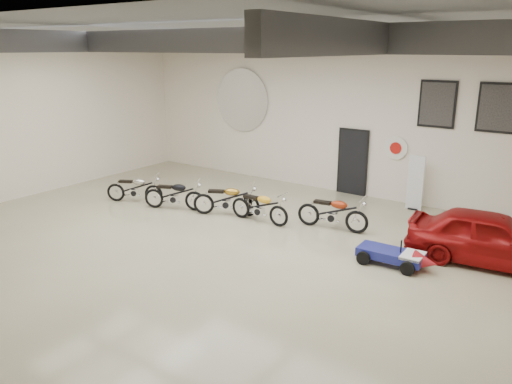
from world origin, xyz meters
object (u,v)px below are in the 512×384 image
Objects in this scene: motorcycle_gold at (226,199)px; motorcycle_yellow at (259,206)px; motorcycle_silver at (134,188)px; go_kart at (397,253)px; banner_stand at (415,182)px; motorcycle_red at (332,212)px; motorcycle_black at (174,194)px; vintage_car at (491,238)px.

motorcycle_gold reaches higher than motorcycle_yellow.
motorcycle_yellow reaches higher than motorcycle_silver.
go_kart is at bearing -26.91° from motorcycle_silver.
motorcycle_yellow is (4.24, 0.72, 0.01)m from motorcycle_silver.
go_kart is at bearing -33.75° from motorcycle_gold.
motorcycle_silver reaches higher than go_kart.
banner_stand is 4.37m from go_kart.
motorcycle_black is at bearing -173.92° from motorcycle_red.
motorcycle_red is at bearing 148.96° from go_kart.
banner_stand is 0.90× the size of motorcycle_red.
vintage_car is (8.51, 1.22, 0.13)m from motorcycle_black.
go_kart is 0.49× the size of vintage_car.
motorcycle_red is 1.08× the size of go_kart.
motorcycle_red reaches higher than motorcycle_silver.
vintage_car reaches higher than motorcycle_red.
motorcycle_silver is 0.97× the size of motorcycle_yellow.
vintage_car is at bearing -19.57° from motorcycle_silver.
vintage_car is at bearing -21.45° from motorcycle_gold.
go_kart is 2.11m from vintage_car.
motorcycle_gold is at bearing -7.46° from motorcycle_black.
motorcycle_red reaches higher than go_kart.
motorcycle_yellow is 1.03× the size of go_kart.
banner_stand reaches higher than go_kart.
motorcycle_black is at bearing 92.18° from vintage_car.
banner_stand is at bearing 36.60° from vintage_car.
motorcycle_silver is 0.97× the size of motorcycle_black.
motorcycle_black is 2.78m from motorcycle_yellow.
motorcycle_silver is at bearing -170.81° from motorcycle_yellow.
motorcycle_black is at bearing 168.35° from motorcycle_gold.
motorcycle_black is 1.01× the size of motorcycle_yellow.
motorcycle_yellow is (-3.11, -3.59, -0.39)m from banner_stand.
banner_stand is 0.48× the size of vintage_car.
motorcycle_silver is 1.00× the size of go_kart.
motorcycle_black is 0.51× the size of vintage_car.
go_kart is (4.15, -0.62, -0.15)m from motorcycle_yellow.
vintage_car is at bearing 6.39° from motorcycle_yellow.
motorcycle_silver is (-7.36, -4.31, -0.40)m from banner_stand.
motorcycle_red is at bearing -15.05° from motorcycle_silver.
motorcycle_gold is at bearing 90.27° from vintage_car.
motorcycle_gold reaches higher than motorcycle_black.
motorcycle_black reaches higher than motorcycle_silver.
banner_stand is 0.97× the size of motorcycle_silver.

